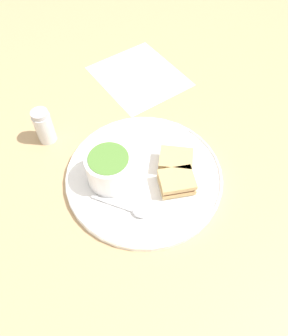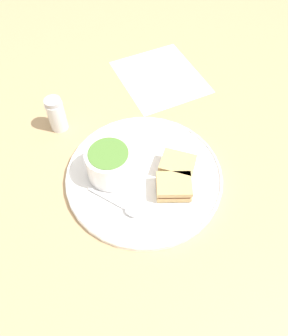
# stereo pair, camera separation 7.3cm
# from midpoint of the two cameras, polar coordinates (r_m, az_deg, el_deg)

# --- Properties ---
(ground_plane) EXTENTS (2.40, 2.40, 0.00)m
(ground_plane) POSITION_cam_midpoint_polar(r_m,az_deg,el_deg) (0.76, -2.74, -1.85)
(ground_plane) COLOR tan
(plate) EXTENTS (0.36, 0.36, 0.02)m
(plate) POSITION_cam_midpoint_polar(r_m,az_deg,el_deg) (0.75, -2.77, -1.47)
(plate) COLOR white
(plate) RESTS_ON ground_plane
(soup_bowl) EXTENTS (0.10, 0.10, 0.07)m
(soup_bowl) POSITION_cam_midpoint_polar(r_m,az_deg,el_deg) (0.71, -8.90, -0.22)
(soup_bowl) COLOR white
(soup_bowl) RESTS_ON plate
(spoon) EXTENTS (0.10, 0.11, 0.01)m
(spoon) POSITION_cam_midpoint_polar(r_m,az_deg,el_deg) (0.69, -4.57, -7.67)
(spoon) COLOR silver
(spoon) RESTS_ON plate
(sandwich_half_near) EXTENTS (0.09, 0.08, 0.03)m
(sandwich_half_near) POSITION_cam_midpoint_polar(r_m,az_deg,el_deg) (0.71, 2.82, -2.67)
(sandwich_half_near) COLOR tan
(sandwich_half_near) RESTS_ON plate
(sandwich_half_far) EXTENTS (0.10, 0.09, 0.03)m
(sandwich_half_far) POSITION_cam_midpoint_polar(r_m,az_deg,el_deg) (0.74, 2.79, 1.05)
(sandwich_half_far) COLOR tan
(sandwich_half_far) RESTS_ON plate
(salt_shaker) EXTENTS (0.04, 0.04, 0.09)m
(salt_shaker) POSITION_cam_midpoint_polar(r_m,az_deg,el_deg) (0.84, -19.44, 6.71)
(salt_shaker) COLOR silver
(salt_shaker) RESTS_ON ground_plane
(menu_sheet) EXTENTS (0.26, 0.28, 0.00)m
(menu_sheet) POSITION_cam_midpoint_polar(r_m,az_deg,el_deg) (1.00, -3.01, 15.58)
(menu_sheet) COLOR white
(menu_sheet) RESTS_ON ground_plane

